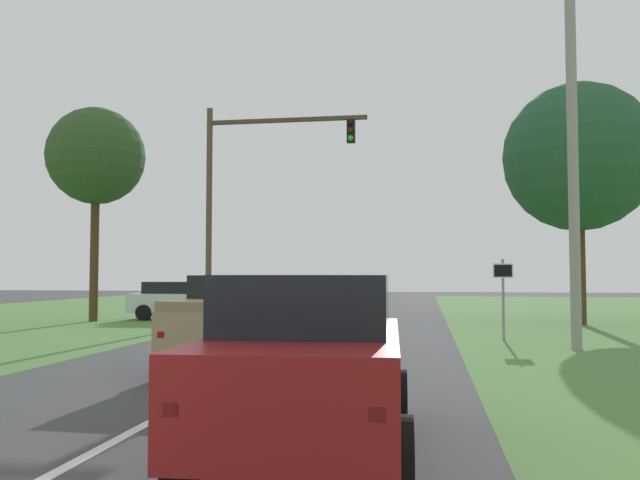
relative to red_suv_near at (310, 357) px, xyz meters
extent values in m
plane|color=#424244|center=(-2.35, 8.30, -1.03)|extent=(120.00, 120.00, 0.00)
cube|color=maroon|center=(0.00, -0.06, -0.19)|extent=(2.23, 4.69, 0.98)
cube|color=black|center=(-0.01, 0.17, 0.62)|extent=(1.91, 2.93, 0.64)
cube|color=red|center=(-0.71, -2.36, -0.14)|extent=(0.14, 0.07, 0.12)
cube|color=red|center=(0.94, -2.28, -0.14)|extent=(0.14, 0.07, 0.12)
cylinder|color=black|center=(-1.07, 1.32, -0.67)|extent=(0.28, 0.73, 0.72)
cylinder|color=black|center=(0.94, 1.41, -0.67)|extent=(0.28, 0.73, 0.72)
cylinder|color=black|center=(-0.93, -1.53, -0.67)|extent=(0.28, 0.73, 0.72)
cylinder|color=black|center=(1.08, -1.43, -0.67)|extent=(0.28, 0.73, 0.72)
cube|color=tan|center=(-2.54, 6.43, -0.19)|extent=(2.12, 5.22, 0.90)
cube|color=black|center=(-2.54, 6.17, 0.60)|extent=(1.80, 2.01, 0.67)
cube|color=#8F7D56|center=(-2.58, 4.82, 0.36)|extent=(1.94, 2.01, 0.20)
cube|color=red|center=(-3.42, 3.89, -0.14)|extent=(0.14, 0.06, 0.12)
cube|color=red|center=(-1.78, 3.85, -0.14)|extent=(0.14, 0.06, 0.12)
cylinder|color=black|center=(-3.49, 8.05, -0.63)|extent=(0.26, 0.81, 0.80)
cylinder|color=black|center=(-1.50, 8.00, -0.63)|extent=(0.26, 0.81, 0.80)
cylinder|color=black|center=(-3.57, 4.85, -0.63)|extent=(0.26, 0.81, 0.80)
cylinder|color=black|center=(-1.58, 4.80, -0.63)|extent=(0.26, 0.81, 0.80)
cylinder|color=brown|center=(-7.36, 18.07, 3.35)|extent=(0.24, 0.24, 8.78)
cube|color=#4C3D2B|center=(-4.13, 18.07, 7.14)|extent=(6.46, 0.16, 0.16)
cube|color=black|center=(-1.54, 18.07, 6.59)|extent=(0.32, 0.28, 0.90)
sphere|color=black|center=(-1.54, 17.92, 6.89)|extent=(0.22, 0.22, 0.22)
sphere|color=black|center=(-1.54, 17.92, 6.59)|extent=(0.22, 0.22, 0.22)
sphere|color=#1ED83F|center=(-1.54, 17.92, 6.29)|extent=(0.22, 0.22, 0.22)
cylinder|color=gray|center=(3.63, 13.02, 0.19)|extent=(0.08, 0.08, 2.45)
cube|color=white|center=(3.63, 12.99, 1.06)|extent=(0.60, 0.03, 0.44)
cube|color=black|center=(3.63, 12.98, 1.06)|extent=(0.52, 0.01, 0.36)
cylinder|color=#4C351E|center=(7.38, 19.78, 1.19)|extent=(0.36, 0.36, 4.45)
sphere|color=#265330|center=(7.38, 19.78, 5.63)|extent=(5.91, 5.91, 5.91)
cube|color=silver|center=(-9.32, 20.24, -0.29)|extent=(4.40, 1.95, 0.81)
cube|color=black|center=(-9.54, 20.24, 0.37)|extent=(2.65, 1.69, 0.51)
cube|color=red|center=(-7.15, 19.51, -0.25)|extent=(0.06, 0.14, 0.12)
cube|color=red|center=(-7.17, 21.05, -0.25)|extent=(0.06, 0.14, 0.12)
cylinder|color=black|center=(-10.66, 19.28, -0.69)|extent=(0.68, 0.24, 0.68)
cylinder|color=black|center=(-10.69, 21.16, -0.69)|extent=(0.68, 0.24, 0.68)
cylinder|color=black|center=(-7.95, 19.33, -0.69)|extent=(0.68, 0.24, 0.68)
cylinder|color=black|center=(-7.98, 21.20, -0.69)|extent=(0.68, 0.24, 0.68)
cylinder|color=#9E998E|center=(5.23, 10.76, 3.86)|extent=(0.28, 0.28, 9.79)
cylinder|color=#4C351E|center=(-12.58, 18.54, 1.72)|extent=(0.36, 0.36, 5.50)
sphere|color=#304F26|center=(-12.58, 18.54, 6.02)|extent=(4.14, 4.14, 4.14)
camera|label=1|loc=(1.32, -7.45, 0.95)|focal=36.87mm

